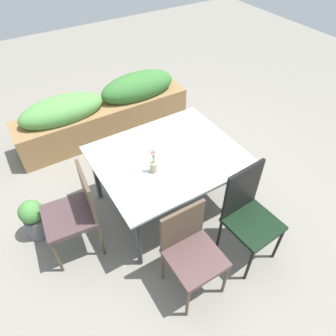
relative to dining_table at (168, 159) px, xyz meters
name	(u,v)px	position (x,y,z in m)	size (l,w,h in m)	color
ground_plane	(160,201)	(-0.07, 0.08, -0.68)	(12.00, 12.00, 0.00)	gray
dining_table	(168,159)	(0.00, 0.00, 0.00)	(1.41, 1.17, 0.74)	#B2C6C1
chair_near_left	(190,248)	(-0.32, -0.87, -0.17)	(0.43, 0.43, 0.88)	#4F3636
chair_end_left	(76,209)	(-0.99, -0.01, -0.14)	(0.50, 0.50, 0.93)	#4A3537
chair_near_right	(248,212)	(0.31, -0.86, -0.11)	(0.46, 0.46, 1.01)	black
flower_vase	(153,163)	(-0.23, -0.12, 0.15)	(0.07, 0.07, 0.26)	tan
planter_box	(105,111)	(-0.05, 1.60, -0.31)	(2.42, 0.50, 0.79)	olive
potted_plant	(34,219)	(-1.36, 0.35, -0.43)	(0.24, 0.24, 0.48)	slate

